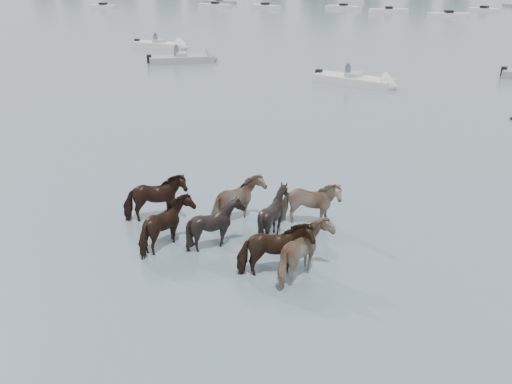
% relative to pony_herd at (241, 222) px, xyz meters
% --- Properties ---
extents(ground, '(400.00, 400.00, 0.00)m').
position_rel_pony_herd_xyz_m(ground, '(-2.50, -1.60, -0.63)').
color(ground, '#4C5F6E').
rests_on(ground, ground).
extents(pony_herd, '(6.90, 4.48, 1.56)m').
position_rel_pony_herd_xyz_m(pony_herd, '(0.00, 0.00, 0.00)').
color(pony_herd, black).
rests_on(pony_herd, ground).
extents(motorboat_a, '(5.17, 4.29, 1.92)m').
position_rel_pony_herd_xyz_m(motorboat_a, '(-15.18, 24.39, -0.40)').
color(motorboat_a, gray).
rests_on(motorboat_a, ground).
extents(motorboat_b, '(5.63, 2.71, 1.92)m').
position_rel_pony_herd_xyz_m(motorboat_b, '(-1.33, 21.25, -0.40)').
color(motorboat_b, silver).
rests_on(motorboat_b, ground).
extents(motorboat_f, '(5.39, 1.74, 1.92)m').
position_rel_pony_herd_xyz_m(motorboat_f, '(-20.39, 29.44, -0.40)').
color(motorboat_f, silver).
rests_on(motorboat_f, ground).
extents(distant_flotilla, '(102.06, 29.68, 0.93)m').
position_rel_pony_herd_xyz_m(distant_flotilla, '(-2.69, 74.38, -0.37)').
color(distant_flotilla, silver).
rests_on(distant_flotilla, ground).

